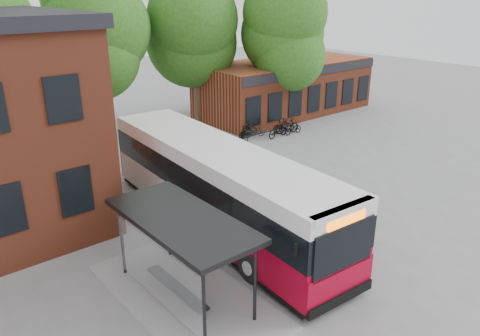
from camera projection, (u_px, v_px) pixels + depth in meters
ground at (266, 240)px, 18.45m from camera, size 100.00×100.00×0.00m
shop_row at (285, 87)px, 36.72m from camera, size 14.00×6.20×4.00m
bus_shelter at (183, 258)px, 14.52m from camera, size 3.60×7.00×2.90m
bike_rail at (266, 134)px, 31.09m from camera, size 5.20×0.10×0.38m
tree_1 at (95, 58)px, 29.33m from camera, size 7.92×7.92×10.40m
tree_2 at (196, 46)px, 32.70m from camera, size 7.92×7.92×11.00m
tree_3 at (287, 58)px, 33.14m from camera, size 7.04×7.04×9.28m
city_bus at (218, 188)px, 18.91m from camera, size 3.88×13.81×3.47m
bicycle_0 at (239, 140)px, 29.05m from camera, size 1.81×0.87×0.91m
bicycle_1 at (246, 132)px, 30.72m from camera, size 1.57×0.81×0.91m
bicycle_2 at (255, 131)px, 30.99m from camera, size 1.60×0.86×0.80m
bicycle_3 at (249, 131)px, 30.90m from camera, size 1.60×0.55×0.94m
bicycle_4 at (278, 130)px, 30.95m from camera, size 1.91×0.88×0.97m
bicycle_5 at (287, 126)px, 31.76m from camera, size 1.84×0.93×1.07m
bicycle_6 at (293, 128)px, 31.64m from camera, size 1.55×0.60×0.80m
bicycle_7 at (282, 126)px, 31.97m from camera, size 1.63×0.56×0.96m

